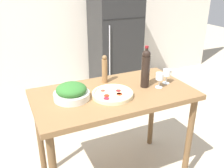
{
  "coord_description": "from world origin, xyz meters",
  "views": [
    {
      "loc": [
        -0.8,
        -1.71,
        1.82
      ],
      "look_at": [
        0.0,
        0.04,
        0.98
      ],
      "focal_mm": 40.0,
      "sensor_mm": 36.0,
      "label": 1
    }
  ],
  "objects_px": {
    "pepper_mill": "(105,70)",
    "salad_bowl": "(71,92)",
    "wine_glass_far": "(167,73)",
    "refrigerator": "(115,39)",
    "homemade_pizza": "(113,94)",
    "wine_bottle": "(146,68)",
    "wine_glass_near": "(160,77)"
  },
  "relations": [
    {
      "from": "wine_glass_far",
      "to": "pepper_mill",
      "type": "distance_m",
      "value": 0.56
    },
    {
      "from": "refrigerator",
      "to": "wine_bottle",
      "type": "xyz_separation_m",
      "value": [
        -0.61,
        -1.91,
        0.23
      ]
    },
    {
      "from": "pepper_mill",
      "to": "salad_bowl",
      "type": "bearing_deg",
      "value": -151.78
    },
    {
      "from": "wine_glass_far",
      "to": "pepper_mill",
      "type": "height_order",
      "value": "pepper_mill"
    },
    {
      "from": "wine_bottle",
      "to": "homemade_pizza",
      "type": "distance_m",
      "value": 0.37
    },
    {
      "from": "homemade_pizza",
      "to": "wine_glass_near",
      "type": "bearing_deg",
      "value": -1.41
    },
    {
      "from": "pepper_mill",
      "to": "salad_bowl",
      "type": "height_order",
      "value": "pepper_mill"
    },
    {
      "from": "wine_glass_near",
      "to": "pepper_mill",
      "type": "distance_m",
      "value": 0.49
    },
    {
      "from": "refrigerator",
      "to": "wine_glass_far",
      "type": "bearing_deg",
      "value": -101.68
    },
    {
      "from": "wine_glass_far",
      "to": "salad_bowl",
      "type": "distance_m",
      "value": 0.87
    },
    {
      "from": "refrigerator",
      "to": "wine_glass_near",
      "type": "bearing_deg",
      "value": -104.42
    },
    {
      "from": "wine_glass_far",
      "to": "salad_bowl",
      "type": "xyz_separation_m",
      "value": [
        -0.86,
        0.05,
        -0.04
      ]
    },
    {
      "from": "wine_glass_far",
      "to": "pepper_mill",
      "type": "relative_size",
      "value": 0.52
    },
    {
      "from": "refrigerator",
      "to": "wine_glass_near",
      "type": "relative_size",
      "value": 12.85
    },
    {
      "from": "wine_glass_near",
      "to": "pepper_mill",
      "type": "relative_size",
      "value": 0.52
    },
    {
      "from": "wine_bottle",
      "to": "wine_glass_far",
      "type": "xyz_separation_m",
      "value": [
        0.21,
        -0.02,
        -0.08
      ]
    },
    {
      "from": "wine_glass_far",
      "to": "salad_bowl",
      "type": "height_order",
      "value": "wine_glass_far"
    },
    {
      "from": "refrigerator",
      "to": "wine_bottle",
      "type": "distance_m",
      "value": 2.02
    },
    {
      "from": "salad_bowl",
      "to": "homemade_pizza",
      "type": "xyz_separation_m",
      "value": [
        0.31,
        -0.09,
        -0.04
      ]
    },
    {
      "from": "wine_glass_far",
      "to": "homemade_pizza",
      "type": "xyz_separation_m",
      "value": [
        -0.55,
        -0.04,
        -0.07
      ]
    },
    {
      "from": "refrigerator",
      "to": "salad_bowl",
      "type": "relative_size",
      "value": 6.05
    },
    {
      "from": "salad_bowl",
      "to": "wine_bottle",
      "type": "bearing_deg",
      "value": -3.11
    },
    {
      "from": "refrigerator",
      "to": "pepper_mill",
      "type": "bearing_deg",
      "value": -118.07
    },
    {
      "from": "refrigerator",
      "to": "homemade_pizza",
      "type": "height_order",
      "value": "refrigerator"
    },
    {
      "from": "homemade_pizza",
      "to": "wine_bottle",
      "type": "bearing_deg",
      "value": 9.32
    },
    {
      "from": "wine_glass_near",
      "to": "pepper_mill",
      "type": "bearing_deg",
      "value": 142.36
    },
    {
      "from": "wine_bottle",
      "to": "wine_glass_near",
      "type": "height_order",
      "value": "wine_bottle"
    },
    {
      "from": "wine_glass_near",
      "to": "homemade_pizza",
      "type": "xyz_separation_m",
      "value": [
        -0.44,
        0.01,
        -0.08
      ]
    },
    {
      "from": "wine_bottle",
      "to": "refrigerator",
      "type": "bearing_deg",
      "value": 72.21
    },
    {
      "from": "wine_bottle",
      "to": "wine_glass_far",
      "type": "height_order",
      "value": "wine_bottle"
    },
    {
      "from": "salad_bowl",
      "to": "refrigerator",
      "type": "bearing_deg",
      "value": 56.05
    },
    {
      "from": "pepper_mill",
      "to": "homemade_pizza",
      "type": "bearing_deg",
      "value": -100.43
    }
  ]
}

